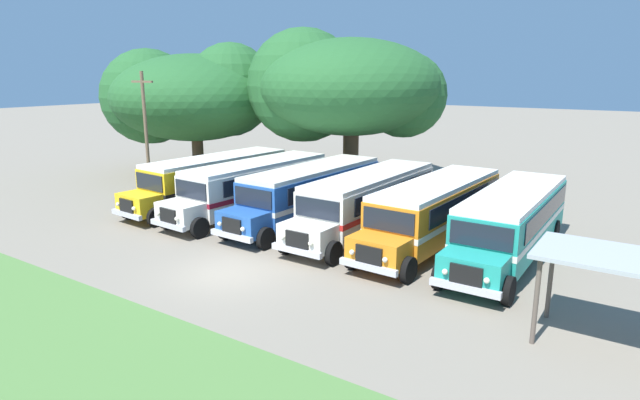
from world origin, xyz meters
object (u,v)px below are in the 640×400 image
at_px(parked_bus_slot_5, 512,220).
at_px(utility_pole, 146,133).
at_px(parked_bus_slot_0, 214,178).
at_px(secondary_tree, 196,95).
at_px(parked_bus_slot_1, 254,185).
at_px(waiting_shelter, 605,263).
at_px(parked_bus_slot_2, 310,191).
at_px(parked_bus_slot_4, 435,209).
at_px(broad_shade_tree, 348,88).
at_px(parked_bus_slot_3, 368,200).

distance_m(parked_bus_slot_5, utility_pole, 21.15).
bearing_deg(parked_bus_slot_0, secondary_tree, -125.23).
height_order(parked_bus_slot_1, waiting_shelter, parked_bus_slot_1).
height_order(secondary_tree, utility_pole, secondary_tree).
xyz_separation_m(parked_bus_slot_2, parked_bus_slot_4, (6.83, -0.01, 0.00)).
xyz_separation_m(parked_bus_slot_5, broad_shade_tree, (-13.45, 9.09, 4.99)).
xyz_separation_m(parked_bus_slot_0, waiting_shelter, (20.80, -5.76, 0.87)).
xyz_separation_m(parked_bus_slot_1, broad_shade_tree, (0.18, 9.58, 4.99)).
bearing_deg(utility_pole, parked_bus_slot_4, 5.20).
bearing_deg(utility_pole, parked_bus_slot_2, 8.54).
bearing_deg(utility_pole, parked_bus_slot_1, 9.11).
bearing_deg(parked_bus_slot_4, parked_bus_slot_2, -87.95).
xyz_separation_m(parked_bus_slot_5, utility_pole, (-20.93, -1.66, 2.50)).
height_order(broad_shade_tree, utility_pole, broad_shade_tree).
distance_m(parked_bus_slot_0, secondary_tree, 11.65).
xyz_separation_m(parked_bus_slot_5, secondary_tree, (-25.16, 6.47, 4.32)).
distance_m(broad_shade_tree, utility_pole, 13.34).
xyz_separation_m(parked_bus_slot_1, parked_bus_slot_2, (3.45, 0.44, 0.00)).
distance_m(parked_bus_slot_1, parked_bus_slot_3, 6.89).
height_order(parked_bus_slot_1, utility_pole, utility_pole).
height_order(parked_bus_slot_1, parked_bus_slot_3, same).
distance_m(parked_bus_slot_2, waiting_shelter, 15.46).
xyz_separation_m(parked_bus_slot_2, waiting_shelter, (14.19, -6.09, 0.87)).
relative_size(parked_bus_slot_1, parked_bus_slot_5, 1.01).
bearing_deg(parked_bus_slot_2, parked_bus_slot_3, 91.59).
relative_size(parked_bus_slot_0, parked_bus_slot_4, 1.00).
xyz_separation_m(parked_bus_slot_1, secondary_tree, (-11.54, 6.96, 4.32)).
bearing_deg(parked_bus_slot_5, parked_bus_slot_0, -89.09).
xyz_separation_m(parked_bus_slot_2, broad_shade_tree, (-3.27, 9.14, 4.99)).
bearing_deg(parked_bus_slot_0, parked_bus_slot_5, 95.33).
bearing_deg(parked_bus_slot_5, broad_shade_tree, -124.44).
bearing_deg(parked_bus_slot_2, broad_shade_tree, -158.49).
bearing_deg(parked_bus_slot_0, waiting_shelter, 78.56).
height_order(parked_bus_slot_2, parked_bus_slot_3, same).
bearing_deg(waiting_shelter, parked_bus_slot_4, 140.45).
distance_m(parked_bus_slot_2, parked_bus_slot_5, 10.17).
relative_size(parked_bus_slot_4, parked_bus_slot_5, 1.00).
relative_size(parked_bus_slot_2, utility_pole, 1.42).
distance_m(parked_bus_slot_3, parked_bus_slot_4, 3.41).
bearing_deg(parked_bus_slot_2, waiting_shelter, 68.58).
relative_size(parked_bus_slot_0, parked_bus_slot_5, 1.01).
bearing_deg(secondary_tree, parked_bus_slot_1, -31.11).
distance_m(parked_bus_slot_1, parked_bus_slot_4, 10.29).
bearing_deg(parked_bus_slot_0, parked_bus_slot_1, 92.01).
bearing_deg(utility_pole, parked_bus_slot_0, 17.19).
relative_size(secondary_tree, utility_pole, 1.75).
bearing_deg(parked_bus_slot_4, parked_bus_slot_1, -85.44).
bearing_deg(secondary_tree, parked_bus_slot_3, -19.53).
height_order(parked_bus_slot_4, secondary_tree, secondary_tree).
height_order(parked_bus_slot_5, waiting_shelter, parked_bus_slot_5).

